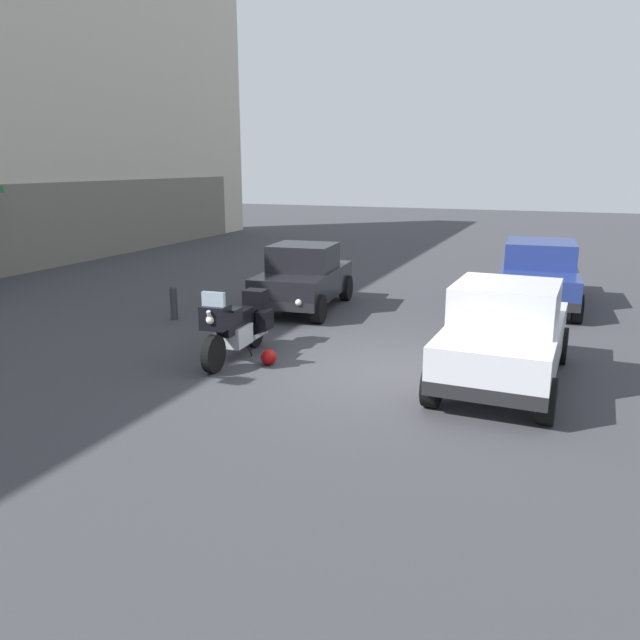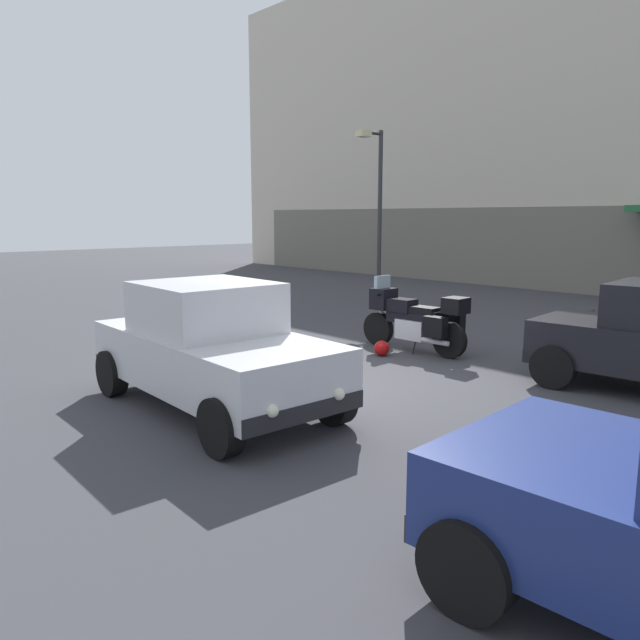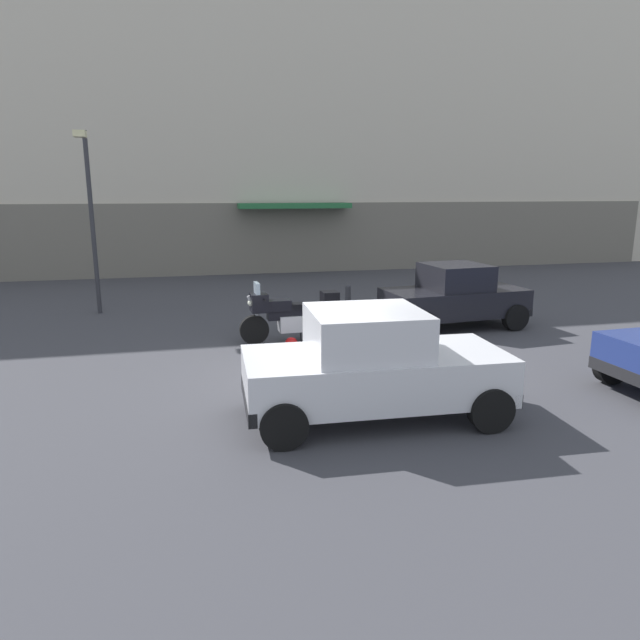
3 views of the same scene
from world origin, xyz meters
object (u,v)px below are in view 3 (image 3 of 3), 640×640
car_compact_side (454,297)px  streetlamp_curbside (90,205)px  motorcycle (292,314)px  helmet (291,344)px  car_hatchback_near (373,366)px  bollard_curbside (348,297)px

car_compact_side → streetlamp_curbside: 9.66m
motorcycle → streetlamp_curbside: size_ratio=0.47×
helmet → streetlamp_curbside: (-4.47, 4.72, 2.78)m
car_compact_side → streetlamp_curbside: bearing=-27.7°
car_hatchback_near → streetlamp_curbside: size_ratio=0.82×
car_hatchback_near → streetlamp_curbside: 10.16m
motorcycle → car_compact_side: size_ratio=0.63×
car_compact_side → bollard_curbside: car_compact_side is taller
motorcycle → car_hatchback_near: bearing=91.9°
car_compact_side → streetlamp_curbside: size_ratio=0.75×
motorcycle → car_compact_side: (4.08, 0.42, 0.15)m
motorcycle → helmet: size_ratio=8.09×
motorcycle → car_hatchback_near: size_ratio=0.58×
motorcycle → car_hatchback_near: car_hatchback_near is taller
helmet → car_compact_side: car_compact_side is taller
helmet → bollard_curbside: bearing=57.3°
streetlamp_curbside → bollard_curbside: bearing=-10.9°
helmet → car_hatchback_near: bearing=-82.3°
car_hatchback_near → motorcycle: bearing=96.7°
bollard_curbside → helmet: bearing=-122.7°
helmet → streetlamp_curbside: bearing=133.5°
streetlamp_curbside → car_compact_side: bearing=-22.3°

